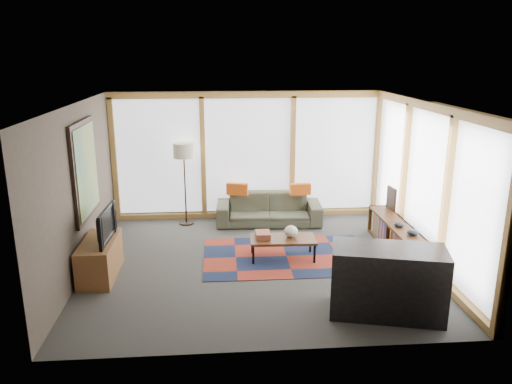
{
  "coord_description": "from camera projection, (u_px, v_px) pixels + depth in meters",
  "views": [
    {
      "loc": [
        -0.63,
        -7.54,
        3.34
      ],
      "look_at": [
        0.0,
        0.4,
        1.1
      ],
      "focal_mm": 35.0,
      "sensor_mm": 36.0,
      "label": 1
    }
  ],
  "objects": [
    {
      "name": "sofa",
      "position": [
        269.0,
        209.0,
        10.0
      ],
      "size": [
        2.12,
        0.93,
        0.61
      ],
      "primitive_type": "imported",
      "rotation": [
        0.0,
        0.0,
        -0.06
      ],
      "color": "#333425",
      "rests_on": "ground"
    },
    {
      "name": "bowl_a",
      "position": [
        413.0,
        232.0,
        7.97
      ],
      "size": [
        0.22,
        0.22,
        0.09
      ],
      "primitive_type": "ellipsoid",
      "rotation": [
        0.0,
        0.0,
        0.18
      ],
      "color": "black",
      "rests_on": "bookshelf"
    },
    {
      "name": "ground",
      "position": [
        258.0,
        263.0,
        8.19
      ],
      "size": [
        5.5,
        5.5,
        0.0
      ],
      "primitive_type": "plane",
      "color": "#2F302D",
      "rests_on": "ground"
    },
    {
      "name": "floor_lamp",
      "position": [
        185.0,
        184.0,
        9.84
      ],
      "size": [
        0.42,
        0.42,
        1.65
      ],
      "primitive_type": null,
      "color": "black",
      "rests_on": "ground"
    },
    {
      "name": "tv_console",
      "position": [
        100.0,
        258.0,
        7.64
      ],
      "size": [
        0.49,
        1.17,
        0.58
      ],
      "primitive_type": "cube",
      "color": "brown",
      "rests_on": "ground"
    },
    {
      "name": "bookshelf",
      "position": [
        396.0,
        237.0,
        8.63
      ],
      "size": [
        0.37,
        2.05,
        0.51
      ],
      "primitive_type": null,
      "color": "#361A0E",
      "rests_on": "ground"
    },
    {
      "name": "coffee_table",
      "position": [
        283.0,
        248.0,
        8.33
      ],
      "size": [
        1.1,
        0.58,
        0.36
      ],
      "primitive_type": null,
      "rotation": [
        0.0,
        0.0,
        -0.03
      ],
      "color": "#361A0E",
      "rests_on": "ground"
    },
    {
      "name": "television",
      "position": [
        101.0,
        225.0,
        7.48
      ],
      "size": [
        0.16,
        0.9,
        0.51
      ],
      "primitive_type": "imported",
      "rotation": [
        0.0,
        0.0,
        1.52
      ],
      "color": "black",
      "rests_on": "tv_console"
    },
    {
      "name": "pillow_right",
      "position": [
        300.0,
        189.0,
        9.89
      ],
      "size": [
        0.41,
        0.12,
        0.23
      ],
      "primitive_type": "cube",
      "rotation": [
        0.0,
        0.0,
        -0.0
      ],
      "color": "#C65014",
      "rests_on": "sofa"
    },
    {
      "name": "book_stack",
      "position": [
        263.0,
        235.0,
        8.28
      ],
      "size": [
        0.24,
        0.3,
        0.1
      ],
      "primitive_type": "cube",
      "rotation": [
        0.0,
        0.0,
        -0.01
      ],
      "color": "brown",
      "rests_on": "coffee_table"
    },
    {
      "name": "shelf_picture",
      "position": [
        391.0,
        198.0,
        9.25
      ],
      "size": [
        0.08,
        0.32,
        0.42
      ],
      "primitive_type": "cube",
      "rotation": [
        0.0,
        0.0,
        0.12
      ],
      "color": "black",
      "rests_on": "bookshelf"
    },
    {
      "name": "bowl_b",
      "position": [
        399.0,
        224.0,
        8.35
      ],
      "size": [
        0.18,
        0.18,
        0.09
      ],
      "primitive_type": "ellipsoid",
      "rotation": [
        0.0,
        0.0,
        -0.01
      ],
      "color": "black",
      "rests_on": "bookshelf"
    },
    {
      "name": "room_envelope",
      "position": [
        285.0,
        163.0,
        8.35
      ],
      "size": [
        5.52,
        5.02,
        2.62
      ],
      "color": "#41392F",
      "rests_on": "ground"
    },
    {
      "name": "rug",
      "position": [
        286.0,
        256.0,
        8.45
      ],
      "size": [
        2.79,
        1.8,
        0.01
      ],
      "primitive_type": "cube",
      "rotation": [
        0.0,
        0.0,
        -0.0
      ],
      "color": "maroon",
      "rests_on": "ground"
    },
    {
      "name": "pillow_left",
      "position": [
        237.0,
        189.0,
        9.88
      ],
      "size": [
        0.44,
        0.23,
        0.23
      ],
      "primitive_type": "cube",
      "rotation": [
        0.0,
        0.0,
        -0.24
      ],
      "color": "#C65014",
      "rests_on": "sofa"
    },
    {
      "name": "vase",
      "position": [
        291.0,
        231.0,
        8.31
      ],
      "size": [
        0.26,
        0.26,
        0.2
      ],
      "primitive_type": "ellipsoid",
      "rotation": [
        0.0,
        0.0,
        0.19
      ],
      "color": "beige",
      "rests_on": "coffee_table"
    },
    {
      "name": "bar_counter",
      "position": [
        387.0,
        281.0,
        6.49
      ],
      "size": [
        1.57,
        1.0,
        0.92
      ],
      "primitive_type": "cube",
      "rotation": [
        0.0,
        0.0,
        -0.24
      ],
      "color": "black",
      "rests_on": "ground"
    }
  ]
}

